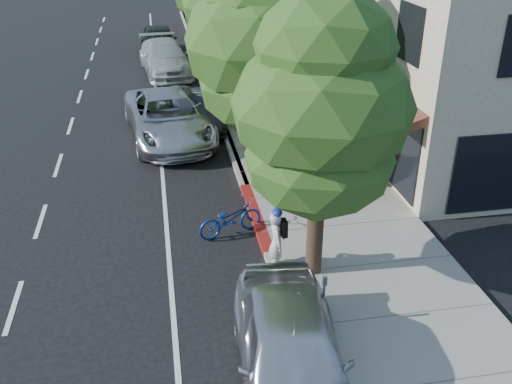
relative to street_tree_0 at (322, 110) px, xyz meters
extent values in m
plane|color=black|center=(-0.90, 2.00, -4.30)|extent=(120.00, 120.00, 0.00)
cube|color=gray|center=(1.40, 10.00, -4.22)|extent=(4.60, 56.00, 0.15)
cube|color=#9E998E|center=(-0.90, 10.00, -4.22)|extent=(0.30, 56.00, 0.15)
cube|color=maroon|center=(-0.90, 3.00, -4.22)|extent=(0.32, 4.00, 0.15)
cylinder|color=black|center=(0.00, 0.00, -3.05)|extent=(0.40, 0.40, 2.49)
ellipsoid|color=#244815|center=(0.00, 0.00, -1.10)|extent=(3.41, 3.41, 2.72)
ellipsoid|color=#244815|center=(0.00, 0.00, 0.11)|extent=(4.01, 4.01, 3.21)
ellipsoid|color=#244815|center=(0.00, 0.00, 1.39)|extent=(3.01, 3.01, 2.40)
cylinder|color=black|center=(0.00, 6.00, -3.03)|extent=(0.40, 0.40, 2.53)
ellipsoid|color=#244815|center=(0.00, 6.00, -1.04)|extent=(4.45, 4.45, 3.56)
ellipsoid|color=#244815|center=(0.00, 6.00, 0.19)|extent=(5.24, 5.24, 4.19)
cylinder|color=black|center=(0.00, 12.00, -2.98)|extent=(0.40, 0.40, 2.64)
ellipsoid|color=#244815|center=(0.00, 12.00, -0.90)|extent=(3.89, 3.89, 3.11)
ellipsoid|color=#244815|center=(0.00, 12.00, 0.38)|extent=(4.57, 4.57, 3.66)
cylinder|color=black|center=(0.00, 18.00, -2.86)|extent=(0.40, 0.40, 2.88)
ellipsoid|color=#244815|center=(0.00, 18.00, -0.60)|extent=(3.81, 3.81, 3.05)
cylinder|color=black|center=(0.00, 24.00, -2.96)|extent=(0.40, 0.40, 2.67)
cylinder|color=black|center=(0.00, 30.00, -2.88)|extent=(0.40, 0.40, 2.84)
imported|color=silver|center=(-0.85, 0.37, -3.47)|extent=(0.42, 0.62, 1.65)
imported|color=navy|center=(-1.75, 2.31, -3.81)|extent=(1.99, 1.21, 0.99)
imported|color=#BBBBC0|center=(-3.10, 9.86, -3.42)|extent=(3.64, 6.62, 1.76)
imported|color=black|center=(-1.40, 11.07, -3.61)|extent=(2.00, 4.31, 1.37)
imported|color=#BABABA|center=(-2.89, 19.45, -3.46)|extent=(3.00, 5.99, 1.67)
imported|color=black|center=(-3.10, 23.50, -3.43)|extent=(2.25, 5.18, 1.74)
imported|color=silver|center=(-1.40, -3.50, -3.44)|extent=(2.48, 5.21, 1.72)
imported|color=black|center=(1.61, 13.92, -3.22)|extent=(0.96, 0.77, 1.86)
camera|label=1|loc=(-3.46, -11.26, 4.03)|focal=40.00mm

